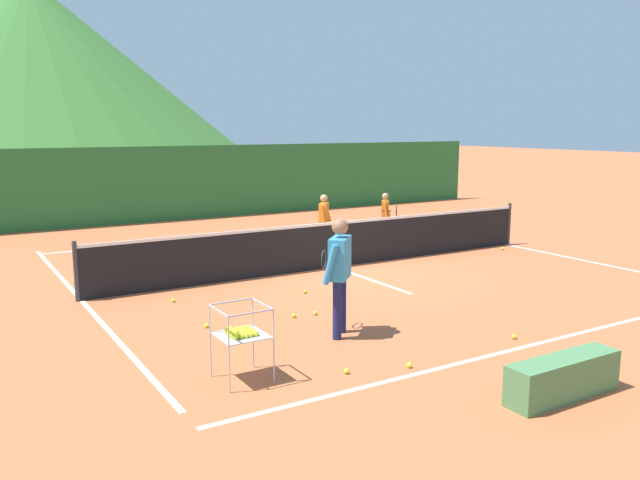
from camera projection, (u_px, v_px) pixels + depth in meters
ground_plane at (334, 267)px, 13.75m from camera, size 120.00×120.00×0.00m
line_baseline_near at (548, 341)px, 9.05m from camera, size 10.29×0.08×0.01m
line_baseline_far at (242, 235)px, 17.74m from camera, size 10.29×0.08×0.01m
line_sideline_west at (82, 301)px, 11.14m from camera, size 0.08×10.31×0.01m
line_sideline_east at (506, 244)px, 16.37m from camera, size 0.08×10.31×0.01m
line_service_center at (334, 267)px, 13.75m from camera, size 0.08×5.17×0.01m
tennis_net at (334, 244)px, 13.67m from camera, size 10.49×0.08×1.05m
instructor at (339, 266)px, 9.13m from camera, size 0.63×0.79×1.70m
student_0 at (324, 216)px, 15.67m from camera, size 0.48×0.48×1.33m
student_1 at (386, 212)px, 16.74m from camera, size 0.45×0.68×1.25m
ball_cart at (241, 333)px, 7.58m from camera, size 0.58×0.58×0.90m
tennis_ball_0 at (346, 371)px, 7.86m from camera, size 0.07×0.07×0.07m
tennis_ball_1 at (294, 316)px, 10.15m from camera, size 0.07×0.07×0.07m
tennis_ball_2 at (503, 248)px, 15.67m from camera, size 0.07×0.07×0.07m
tennis_ball_3 at (305, 292)px, 11.60m from camera, size 0.07×0.07×0.07m
tennis_ball_4 at (409, 365)px, 8.05m from camera, size 0.07×0.07×0.07m
tennis_ball_5 at (206, 326)px, 9.64m from camera, size 0.07×0.07×0.07m
tennis_ball_6 at (173, 300)px, 11.03m from camera, size 0.07×0.07×0.07m
tennis_ball_7 at (315, 313)px, 10.29m from camera, size 0.07×0.07×0.07m
tennis_ball_8 at (514, 337)px, 9.14m from camera, size 0.07×0.07×0.07m
windscreen_fence at (193, 182)px, 20.68m from camera, size 22.63×0.08×2.34m
courtside_bench at (563, 377)px, 7.15m from camera, size 1.50×0.36×0.46m
hill_0 at (34, 66)px, 73.64m from camera, size 46.58×46.58×19.24m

